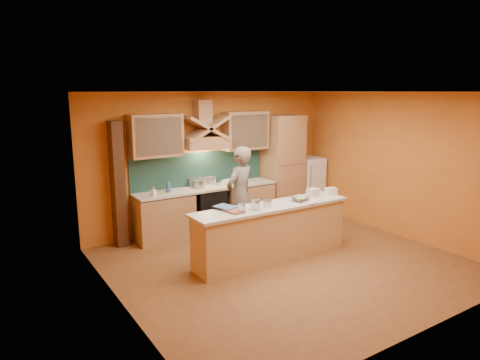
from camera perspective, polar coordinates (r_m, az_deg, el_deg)
floor at (r=7.30m, az=6.26°, el=-10.94°), size 5.50×5.00×0.01m
ceiling at (r=6.75m, az=6.79°, el=11.61°), size 5.50×5.00×0.01m
wall_back at (r=8.93m, az=-3.68°, el=2.64°), size 5.50×0.02×2.80m
wall_front at (r=5.26m, az=24.05°, el=-4.79°), size 5.50×0.02×2.80m
wall_left at (r=5.61m, az=-15.86°, el=-3.22°), size 0.02×5.00×2.80m
wall_right at (r=8.86m, az=20.43°, el=1.85°), size 0.02×5.00×2.80m
base_cabinet_left at (r=8.35m, az=-10.12°, el=-5.00°), size 1.10×0.60×0.86m
base_cabinet_right at (r=9.21m, az=0.85°, el=-3.23°), size 1.10×0.60×0.86m
counter_top at (r=8.62m, az=-4.41°, el=-1.08°), size 3.00×0.62×0.04m
stove at (r=8.73m, az=-4.36°, el=-3.96°), size 0.60×0.58×0.90m
backsplash at (r=8.80m, az=-5.33°, el=1.49°), size 3.00×0.03×0.70m
range_hood at (r=8.51m, az=-4.66°, el=5.03°), size 0.92×0.50×0.24m
hood_chimney at (r=8.55m, az=-5.05°, el=8.96°), size 0.30×0.30×0.50m
upper_cabinet_left at (r=8.14m, az=-11.18°, el=5.82°), size 1.00×0.35×0.80m
upper_cabinet_right at (r=9.07m, az=0.70°, el=6.62°), size 1.00×0.35×0.80m
pantry_column at (r=9.63m, az=5.82°, el=1.76°), size 0.80×0.60×2.30m
fridge at (r=10.21m, az=9.06°, el=-0.63°), size 0.58×0.60×1.30m
trim_column_left at (r=8.05m, az=-15.97°, el=-0.60°), size 0.20×0.30×2.30m
island_body at (r=7.31m, az=4.23°, el=-7.19°), size 2.80×0.55×0.88m
island_top at (r=7.17m, az=4.29°, el=-3.55°), size 2.90×0.62×0.05m
person at (r=7.92m, az=-0.03°, el=-2.09°), size 0.78×0.65×1.83m
pot_large at (r=8.55m, az=-5.45°, el=-0.65°), size 0.28×0.28×0.16m
pot_small at (r=8.82m, az=-3.83°, el=-0.28°), size 0.25×0.25×0.15m
soap_bottle_a at (r=8.00m, az=-11.45°, el=-1.50°), size 0.10×0.10×0.18m
soap_bottle_b at (r=8.26m, az=-9.53°, el=-0.74°), size 0.12×0.13×0.26m
bowl_back at (r=9.10m, az=0.21°, el=-0.02°), size 0.29×0.29×0.07m
dish_rack at (r=8.84m, az=-1.42°, el=-0.29°), size 0.32×0.29×0.10m
book_lower at (r=6.67m, az=-1.53°, el=-4.34°), size 0.30×0.36×0.03m
book_upper at (r=6.81m, az=-2.70°, el=-3.83°), size 0.34×0.40×0.03m
jar_large at (r=6.85m, az=2.08°, el=-3.30°), size 0.18×0.18×0.17m
jar_small at (r=6.69m, az=0.20°, el=-3.77°), size 0.14×0.14×0.14m
kitchen_scale at (r=7.03m, az=3.71°, el=-3.23°), size 0.15×0.15×0.09m
mixing_bowl at (r=7.48m, az=8.04°, el=-2.49°), size 0.35×0.35×0.08m
cloth at (r=7.42m, az=9.32°, el=-2.89°), size 0.30×0.28×0.02m
grocery_bag_a at (r=7.87m, az=9.72°, el=-1.63°), size 0.22×0.19×0.13m
grocery_bag_b at (r=8.05m, az=12.03°, el=-1.45°), size 0.22×0.18×0.12m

